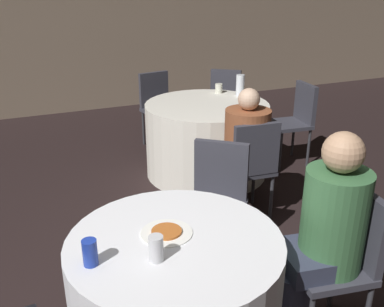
{
  "coord_description": "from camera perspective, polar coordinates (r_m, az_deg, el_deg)",
  "views": [
    {
      "loc": [
        -0.48,
        -1.7,
        1.91
      ],
      "look_at": [
        0.55,
        0.69,
        0.86
      ],
      "focal_mm": 40.0,
      "sensor_mm": 36.0,
      "label": 1
    }
  ],
  "objects": [
    {
      "name": "soda_can_blue",
      "position": [
        1.95,
        -13.45,
        -12.72
      ],
      "size": [
        0.07,
        0.07,
        0.12
      ],
      "color": "#1E38A5",
      "rests_on": "table_near"
    },
    {
      "name": "chair_far_north",
      "position": [
        5.26,
        -4.59,
        6.88
      ],
      "size": [
        0.46,
        0.47,
        0.89
      ],
      "rotation": [
        0.0,
        0.0,
        -2.97
      ],
      "color": "#383842",
      "rests_on": "ground_plane"
    },
    {
      "name": "person_floral_shirt",
      "position": [
        3.63,
        6.81,
        0.54
      ],
      "size": [
        0.39,
        0.53,
        1.13
      ],
      "rotation": [
        0.0,
        0.0,
        -0.09
      ],
      "color": "#4C4238",
      "rests_on": "ground_plane"
    },
    {
      "name": "chair_far_south",
      "position": [
        3.51,
        7.83,
        -1.08
      ],
      "size": [
        0.43,
        0.44,
        0.89
      ],
      "rotation": [
        0.0,
        0.0,
        -0.09
      ],
      "color": "#383842",
      "rests_on": "ground_plane"
    },
    {
      "name": "pizza_plate_near",
      "position": [
        2.13,
        -3.4,
        -10.45
      ],
      "size": [
        0.26,
        0.26,
        0.02
      ],
      "color": "white",
      "rests_on": "table_near"
    },
    {
      "name": "chair_far_northeast",
      "position": [
        5.39,
        4.3,
        7.27
      ],
      "size": [
        0.56,
        0.56,
        0.89
      ],
      "rotation": [
        0.0,
        0.0,
        -3.79
      ],
      "color": "#383842",
      "rests_on": "ground_plane"
    },
    {
      "name": "wall_back",
      "position": [
        6.76,
        -20.11,
        16.43
      ],
      "size": [
        16.0,
        0.06,
        2.8
      ],
      "color": "gray",
      "rests_on": "ground_plane"
    },
    {
      "name": "chair_far_east",
      "position": [
        4.83,
        13.81,
        4.94
      ],
      "size": [
        0.45,
        0.44,
        0.89
      ],
      "rotation": [
        0.0,
        0.0,
        1.45
      ],
      "color": "#383842",
      "rests_on": "ground_plane"
    },
    {
      "name": "person_green_jacket",
      "position": [
        2.41,
        16.68,
        -11.07
      ],
      "size": [
        0.51,
        0.37,
        1.23
      ],
      "rotation": [
        0.0,
        0.0,
        1.4
      ],
      "color": "#33384C",
      "rests_on": "ground_plane"
    },
    {
      "name": "table_near",
      "position": [
        2.32,
        -2.14,
        -19.23
      ],
      "size": [
        1.06,
        1.06,
        0.76
      ],
      "color": "silver",
      "rests_on": "ground_plane"
    },
    {
      "name": "soda_can_silver",
      "position": [
        1.93,
        -4.93,
        -12.52
      ],
      "size": [
        0.07,
        0.07,
        0.12
      ],
      "color": "silver",
      "rests_on": "table_near"
    },
    {
      "name": "cup_far",
      "position": [
        4.78,
        3.59,
        8.66
      ],
      "size": [
        0.08,
        0.08,
        0.1
      ],
      "color": "silver",
      "rests_on": "table_far"
    },
    {
      "name": "bottle_far",
      "position": [
        4.66,
        6.45,
        9.01
      ],
      "size": [
        0.09,
        0.09,
        0.23
      ],
      "color": "silver",
      "rests_on": "table_far"
    },
    {
      "name": "table_far",
      "position": [
        4.46,
        1.95,
        1.95
      ],
      "size": [
        1.26,
        1.26,
        0.76
      ],
      "color": "white",
      "rests_on": "ground_plane"
    },
    {
      "name": "chair_near_northeast",
      "position": [
        2.98,
        3.46,
        -5.29
      ],
      "size": [
        0.56,
        0.56,
        0.89
      ],
      "rotation": [
        0.0,
        0.0,
        -3.83
      ],
      "color": "#383842",
      "rests_on": "ground_plane"
    },
    {
      "name": "chair_near_east",
      "position": [
        2.53,
        19.59,
        -12.07
      ],
      "size": [
        0.47,
        0.46,
        0.89
      ],
      "rotation": [
        0.0,
        0.0,
        1.4
      ],
      "color": "#383842",
      "rests_on": "ground_plane"
    }
  ]
}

